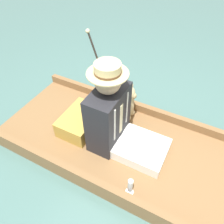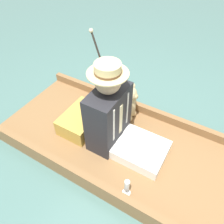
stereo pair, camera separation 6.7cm
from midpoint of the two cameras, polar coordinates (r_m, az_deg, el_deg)
name	(u,v)px [view 1 (the left image)]	position (r m, az deg, el deg)	size (l,w,h in m)	color
ground_plane	(123,149)	(2.29, 1.99, -9.78)	(16.00, 16.00, 0.00)	#476B66
punt_boat	(123,146)	(2.24, 2.03, -8.84)	(1.09, 2.54, 0.20)	brown
seat_cushion	(81,121)	(2.30, -9.03, -2.41)	(0.47, 0.33, 0.18)	#B7933D
seated_person	(115,119)	(1.97, -0.17, -1.79)	(0.45, 0.75, 0.88)	white
teddy_bear	(127,103)	(2.32, 3.21, 2.40)	(0.30, 0.18, 0.43)	tan
wine_glass	(130,186)	(1.84, 3.67, -18.70)	(0.07, 0.07, 0.18)	silver
walking_cane	(100,65)	(2.33, -4.10, 12.11)	(0.04, 0.32, 0.87)	#2D2823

